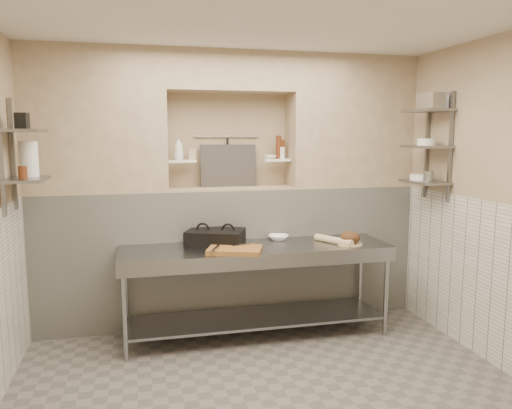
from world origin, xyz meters
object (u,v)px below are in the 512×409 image
object	(u,v)px
panini_press	(215,237)
bowl_alcove	(270,157)
rolling_pin	(334,240)
prep_table	(257,273)
cutting_board	(235,250)
jug_left	(29,159)
bread_loaf	(350,237)
bottle_soap	(179,148)
mixing_bowl	(278,237)

from	to	relation	value
panini_press	bowl_alcove	distance (m)	1.06
rolling_pin	prep_table	bearing A→B (deg)	176.92
cutting_board	jug_left	xyz separation A→B (m)	(-1.74, 0.19, 0.84)
prep_table	rolling_pin	xyz separation A→B (m)	(0.77, -0.04, 0.29)
bread_loaf	bowl_alcove	size ratio (longest dim) A/B	1.49
cutting_board	bottle_soap	size ratio (longest dim) A/B	2.02
mixing_bowl	panini_press	bearing A→B (deg)	-174.30
prep_table	rolling_pin	world-z (taller)	rolling_pin
bread_loaf	cutting_board	bearing A→B (deg)	-177.34
panini_press	rolling_pin	distance (m)	1.17
prep_table	jug_left	size ratio (longest dim) A/B	8.64
panini_press	bread_loaf	xyz separation A→B (m)	(1.28, -0.31, -0.00)
mixing_bowl	bowl_alcove	world-z (taller)	bowl_alcove
prep_table	rolling_pin	size ratio (longest dim) A/B	5.85
panini_press	bread_loaf	world-z (taller)	panini_press
bottle_soap	jug_left	size ratio (longest dim) A/B	0.79
cutting_board	rolling_pin	size ratio (longest dim) A/B	1.08
bowl_alcove	jug_left	xyz separation A→B (m)	(-2.26, -0.53, 0.03)
panini_press	prep_table	bearing A→B (deg)	-3.47
cutting_board	bread_loaf	size ratio (longest dim) A/B	2.46
bottle_soap	prep_table	bearing A→B (deg)	-38.50
mixing_bowl	jug_left	bearing A→B (deg)	-174.17
mixing_bowl	rolling_pin	world-z (taller)	rolling_pin
prep_table	bowl_alcove	bearing A→B (deg)	62.95
rolling_pin	bowl_alcove	bearing A→B (deg)	130.44
cutting_board	bowl_alcove	size ratio (longest dim) A/B	3.66
prep_table	jug_left	distance (m)	2.28
panini_press	cutting_board	bearing A→B (deg)	-48.56
mixing_bowl	bottle_soap	size ratio (longest dim) A/B	0.87
panini_press	bottle_soap	size ratio (longest dim) A/B	2.69
panini_press	rolling_pin	world-z (taller)	panini_press
cutting_board	jug_left	world-z (taller)	jug_left
mixing_bowl	jug_left	size ratio (longest dim) A/B	0.69
cutting_board	bread_loaf	distance (m)	1.16
panini_press	jug_left	world-z (taller)	jug_left
mixing_bowl	jug_left	distance (m)	2.44
bottle_soap	bowl_alcove	xyz separation A→B (m)	(0.96, -0.00, -0.10)
rolling_pin	bottle_soap	xyz separation A→B (m)	(-1.45, 0.58, 0.90)
bowl_alcove	bread_loaf	bearing A→B (deg)	-46.45
bread_loaf	bottle_soap	world-z (taller)	bottle_soap
jug_left	rolling_pin	bearing A→B (deg)	-1.18
cutting_board	mixing_bowl	size ratio (longest dim) A/B	2.33
jug_left	bowl_alcove	bearing A→B (deg)	13.09
bowl_alcove	jug_left	bearing A→B (deg)	-166.91
prep_table	jug_left	bearing A→B (deg)	179.56
cutting_board	bowl_alcove	xyz separation A→B (m)	(0.52, 0.72, 0.81)
prep_table	bowl_alcove	world-z (taller)	bowl_alcove
cutting_board	bottle_soap	xyz separation A→B (m)	(-0.43, 0.72, 0.91)
prep_table	cutting_board	bearing A→B (deg)	-144.22
cutting_board	bread_loaf	bearing A→B (deg)	2.66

